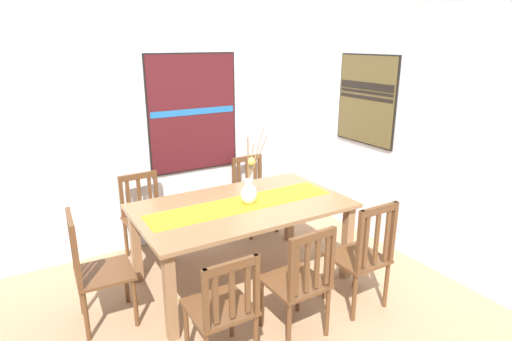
# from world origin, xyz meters

# --- Properties ---
(ground_plane) EXTENTS (6.40, 6.40, 0.03)m
(ground_plane) POSITION_xyz_m (0.00, 0.00, -0.01)
(ground_plane) COLOR #A37F5B
(wall_back) EXTENTS (6.40, 0.12, 2.70)m
(wall_back) POSITION_xyz_m (0.00, 1.86, 1.35)
(wall_back) COLOR silver
(wall_back) RESTS_ON ground_plane
(wall_side) EXTENTS (0.12, 6.40, 2.70)m
(wall_side) POSITION_xyz_m (1.86, 0.00, 1.35)
(wall_side) COLOR silver
(wall_side) RESTS_ON ground_plane
(dining_table) EXTENTS (1.88, 1.10, 0.76)m
(dining_table) POSITION_xyz_m (0.10, 0.65, 0.66)
(dining_table) COLOR #8E6642
(dining_table) RESTS_ON ground_plane
(table_runner) EXTENTS (1.73, 0.36, 0.01)m
(table_runner) POSITION_xyz_m (0.10, 0.65, 0.76)
(table_runner) COLOR gold
(table_runner) RESTS_ON dining_table
(centerpiece_vase) EXTENTS (0.21, 0.28, 0.72)m
(centerpiece_vase) POSITION_xyz_m (0.15, 0.60, 0.90)
(centerpiece_vase) COLOR silver
(centerpiece_vase) RESTS_ON dining_table
(chair_0) EXTENTS (0.43, 0.43, 0.91)m
(chair_0) POSITION_xyz_m (0.08, -0.27, 0.47)
(chair_0) COLOR brown
(chair_0) RESTS_ON ground_plane
(chair_1) EXTENTS (0.44, 0.44, 0.87)m
(chair_1) POSITION_xyz_m (0.75, 1.56, 0.45)
(chair_1) COLOR brown
(chair_1) RESTS_ON ground_plane
(chair_2) EXTENTS (0.42, 0.42, 0.87)m
(chair_2) POSITION_xyz_m (-0.54, -0.26, 0.45)
(chair_2) COLOR brown
(chair_2) RESTS_ON ground_plane
(chair_3) EXTENTS (0.42, 0.42, 0.96)m
(chair_3) POSITION_xyz_m (0.75, -0.24, 0.48)
(chair_3) COLOR brown
(chair_3) RESTS_ON ground_plane
(chair_4) EXTENTS (0.44, 0.44, 0.95)m
(chair_4) POSITION_xyz_m (-1.19, 0.65, 0.48)
(chair_4) COLOR brown
(chair_4) RESTS_ON ground_plane
(chair_5) EXTENTS (0.44, 0.44, 0.88)m
(chair_5) POSITION_xyz_m (-0.55, 1.52, 0.46)
(chair_5) COLOR brown
(chair_5) RESTS_ON ground_plane
(painting_on_back_wall) EXTENTS (1.01, 0.05, 1.27)m
(painting_on_back_wall) POSITION_xyz_m (0.13, 1.79, 1.41)
(painting_on_back_wall) COLOR black
(painting_on_side_wall) EXTENTS (0.05, 0.83, 0.97)m
(painting_on_side_wall) POSITION_xyz_m (1.79, 0.89, 1.55)
(painting_on_side_wall) COLOR black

